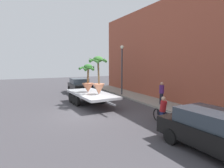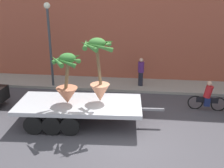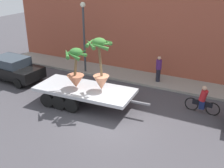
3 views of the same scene
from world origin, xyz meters
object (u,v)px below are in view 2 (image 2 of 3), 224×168
flatbed_trailer (74,107)px  potted_palm_rear (67,82)px  cyclist (208,97)px  potted_palm_middle (99,72)px  street_lamp (49,34)px  pedestrian_near_gate (141,71)px

flatbed_trailer → potted_palm_rear: (-0.21, -0.08, 1.21)m
cyclist → potted_palm_rear: bearing=-161.6°
potted_palm_middle → street_lamp: size_ratio=0.58×
cyclist → pedestrian_near_gate: 4.29m
potted_palm_rear → flatbed_trailer: bearing=21.6°
cyclist → street_lamp: size_ratio=0.38×
pedestrian_near_gate → street_lamp: (-5.25, -0.57, 2.19)m
potted_palm_rear → potted_palm_middle: size_ratio=0.79×
pedestrian_near_gate → street_lamp: 5.72m
potted_palm_middle → cyclist: (5.08, 1.76, -1.67)m
potted_palm_rear → street_lamp: 4.94m
potted_palm_middle → pedestrian_near_gate: size_ratio=1.65×
flatbed_trailer → pedestrian_near_gate: bearing=58.8°
potted_palm_rear → pedestrian_near_gate: potted_palm_rear is taller
potted_palm_middle → cyclist: bearing=19.1°
flatbed_trailer → cyclist: bearing=18.3°
flatbed_trailer → cyclist: size_ratio=3.53×
flatbed_trailer → cyclist: (6.18, 2.04, -0.09)m
potted_palm_middle → cyclist: size_ratio=1.53×
flatbed_trailer → potted_palm_rear: 1.23m
flatbed_trailer → potted_palm_rear: size_ratio=2.91×
potted_palm_rear → cyclist: bearing=18.4°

